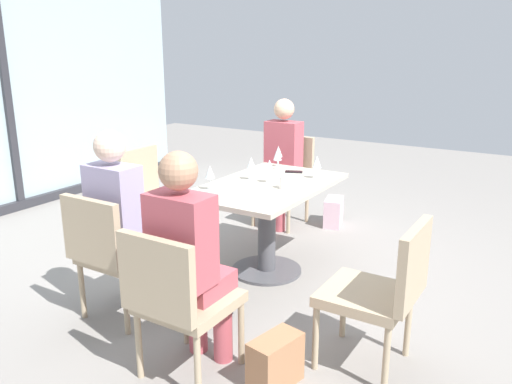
{
  "coord_description": "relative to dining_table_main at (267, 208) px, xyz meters",
  "views": [
    {
      "loc": [
        -3.34,
        -1.95,
        1.76
      ],
      "look_at": [
        0.0,
        0.1,
        0.65
      ],
      "focal_mm": 36.53,
      "sensor_mm": 36.0,
      "label": 1
    }
  ],
  "objects": [
    {
      "name": "person_far_left",
      "position": [
        -1.06,
        0.47,
        0.16
      ],
      "size": [
        0.39,
        0.34,
        1.26
      ],
      "color": "#9E93B7",
      "rests_on": "ground_plane"
    },
    {
      "name": "wine_glass_4",
      "position": [
        0.35,
        -0.25,
        0.32
      ],
      "size": [
        0.07,
        0.07,
        0.18
      ],
      "color": "silver",
      "rests_on": "dining_table_main"
    },
    {
      "name": "chair_far_left",
      "position": [
        -1.17,
        0.47,
        -0.04
      ],
      "size": [
        0.5,
        0.46,
        0.87
      ],
      "color": "tan",
      "rests_on": "ground_plane"
    },
    {
      "name": "chair_front_left",
      "position": [
        -0.79,
        -1.19,
        -0.04
      ],
      "size": [
        0.46,
        0.5,
        0.87
      ],
      "color": "tan",
      "rests_on": "ground_plane"
    },
    {
      "name": "person_side_end",
      "position": [
        -1.35,
        -0.31,
        0.16
      ],
      "size": [
        0.39,
        0.34,
        1.26
      ],
      "color": "#B24C56",
      "rests_on": "ground_plane"
    },
    {
      "name": "chair_near_window",
      "position": [
        0.0,
        1.19,
        -0.04
      ],
      "size": [
        0.46,
        0.51,
        0.87
      ],
      "color": "tan",
      "rests_on": "ground_plane"
    },
    {
      "name": "chair_far_right",
      "position": [
        1.17,
        0.47,
        -0.04
      ],
      "size": [
        0.5,
        0.46,
        0.87
      ],
      "color": "tan",
      "rests_on": "ground_plane"
    },
    {
      "name": "ground_plane",
      "position": [
        0.0,
        0.0,
        -0.54
      ],
      "size": [
        12.0,
        12.0,
        0.0
      ],
      "primitive_type": "plane",
      "color": "gray"
    },
    {
      "name": "cell_phone_on_table",
      "position": [
        0.45,
        0.0,
        0.2
      ],
      "size": [
        0.12,
        0.16,
        0.01
      ],
      "primitive_type": "cube",
      "rotation": [
        0.0,
        0.0,
        0.41
      ],
      "color": "black",
      "rests_on": "dining_table_main"
    },
    {
      "name": "dining_table_main",
      "position": [
        0.0,
        0.0,
        0.0
      ],
      "size": [
        1.29,
        0.81,
        0.73
      ],
      "color": "#BCB29E",
      "rests_on": "ground_plane"
    },
    {
      "name": "window_wall_backdrop",
      "position": [
        0.0,
        3.2,
        0.67
      ],
      "size": [
        4.98,
        0.1,
        2.7
      ],
      "color": "#A0B7BC",
      "rests_on": "ground_plane"
    },
    {
      "name": "wine_glass_5",
      "position": [
        -0.37,
        0.27,
        0.32
      ],
      "size": [
        0.07,
        0.07,
        0.18
      ],
      "color": "silver",
      "rests_on": "dining_table_main"
    },
    {
      "name": "chair_side_end",
      "position": [
        -1.46,
        -0.31,
        -0.04
      ],
      "size": [
        0.5,
        0.46,
        0.87
      ],
      "color": "tan",
      "rests_on": "ground_plane"
    },
    {
      "name": "wine_glass_2",
      "position": [
        0.04,
        0.17,
        0.32
      ],
      "size": [
        0.07,
        0.07,
        0.18
      ],
      "color": "silver",
      "rests_on": "dining_table_main"
    },
    {
      "name": "handbag_0",
      "position": [
        -0.86,
        -0.07,
        -0.4
      ],
      "size": [
        0.31,
        0.18,
        0.28
      ],
      "primitive_type": "cube",
      "rotation": [
        0.0,
        0.0,
        -0.08
      ],
      "color": "#232328",
      "rests_on": "ground_plane"
    },
    {
      "name": "person_far_right",
      "position": [
        1.06,
        0.47,
        0.16
      ],
      "size": [
        0.39,
        0.34,
        1.26
      ],
      "color": "#B24C56",
      "rests_on": "ground_plane"
    },
    {
      "name": "wine_glass_3",
      "position": [
        0.04,
        0.0,
        0.32
      ],
      "size": [
        0.07,
        0.07,
        0.18
      ],
      "color": "silver",
      "rests_on": "dining_table_main"
    },
    {
      "name": "handbag_2",
      "position": [
        -1.23,
        -0.78,
        -0.4
      ],
      "size": [
        0.33,
        0.22,
        0.28
      ],
      "primitive_type": "cube",
      "rotation": [
        0.0,
        0.0,
        -0.2
      ],
      "color": "#A3704C",
      "rests_on": "ground_plane"
    },
    {
      "name": "wine_glass_0",
      "position": [
        0.43,
        0.15,
        0.32
      ],
      "size": [
        0.07,
        0.07,
        0.18
      ],
      "color": "silver",
      "rests_on": "dining_table_main"
    },
    {
      "name": "wine_glass_1",
      "position": [
        0.55,
        0.21,
        0.32
      ],
      "size": [
        0.07,
        0.07,
        0.18
      ],
      "color": "silver",
      "rests_on": "dining_table_main"
    },
    {
      "name": "handbag_1",
      "position": [
        1.32,
        -0.01,
        -0.4
      ],
      "size": [
        0.33,
        0.23,
        0.28
      ],
      "primitive_type": "cube",
      "rotation": [
        0.0,
        0.0,
        0.26
      ],
      "color": "beige",
      "rests_on": "ground_plane"
    },
    {
      "name": "coffee_cup",
      "position": [
        -0.05,
        -0.18,
        0.24
      ],
      "size": [
        0.08,
        0.08,
        0.09
      ],
      "primitive_type": "cylinder",
      "color": "white",
      "rests_on": "dining_table_main"
    }
  ]
}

